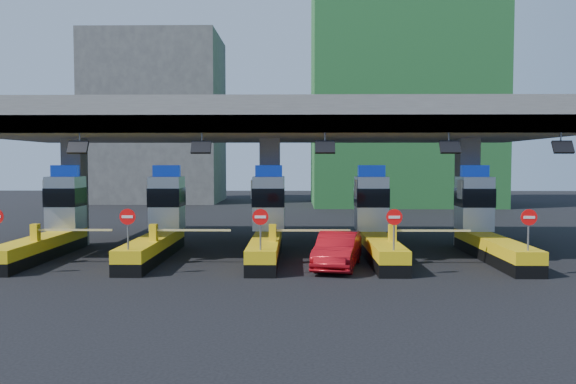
{
  "coord_description": "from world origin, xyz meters",
  "views": [
    {
      "loc": [
        1.34,
        -25.51,
        4.28
      ],
      "look_at": [
        0.97,
        0.0,
        2.94
      ],
      "focal_mm": 35.0,
      "sensor_mm": 36.0,
      "label": 1
    }
  ],
  "objects": [
    {
      "name": "toll_lane_far_left",
      "position": [
        -10.0,
        0.28,
        1.4
      ],
      "size": [
        4.43,
        8.0,
        4.16
      ],
      "color": "black",
      "rests_on": "ground"
    },
    {
      "name": "red_car",
      "position": [
        3.03,
        -2.83,
        0.73
      ],
      "size": [
        2.42,
        4.63,
        1.45
      ],
      "primitive_type": "imported",
      "rotation": [
        0.0,
        0.0,
        -0.21
      ],
      "color": "#A50C14",
      "rests_on": "ground"
    },
    {
      "name": "ground",
      "position": [
        0.0,
        0.0,
        0.0
      ],
      "size": [
        120.0,
        120.0,
        0.0
      ],
      "primitive_type": "plane",
      "color": "black",
      "rests_on": "ground"
    },
    {
      "name": "toll_lane_right",
      "position": [
        5.0,
        0.28,
        1.4
      ],
      "size": [
        4.43,
        8.0,
        4.16
      ],
      "color": "black",
      "rests_on": "ground"
    },
    {
      "name": "bg_building_concrete",
      "position": [
        -14.0,
        36.0,
        9.0
      ],
      "size": [
        14.0,
        10.0,
        18.0
      ],
      "primitive_type": "cube",
      "color": "#4C4C49",
      "rests_on": "ground"
    },
    {
      "name": "toll_canopy",
      "position": [
        0.0,
        2.87,
        6.13
      ],
      "size": [
        28.0,
        12.09,
        7.0
      ],
      "color": "slate",
      "rests_on": "ground"
    },
    {
      "name": "toll_lane_far_right",
      "position": [
        10.0,
        0.28,
        1.4
      ],
      "size": [
        4.43,
        8.0,
        4.16
      ],
      "color": "black",
      "rests_on": "ground"
    },
    {
      "name": "toll_lane_left",
      "position": [
        -5.0,
        0.28,
        1.4
      ],
      "size": [
        4.43,
        8.0,
        4.16
      ],
      "color": "black",
      "rests_on": "ground"
    },
    {
      "name": "bg_building_scaffold",
      "position": [
        12.0,
        32.0,
        14.0
      ],
      "size": [
        18.0,
        12.0,
        28.0
      ],
      "primitive_type": "cube",
      "color": "#1E5926",
      "rests_on": "ground"
    },
    {
      "name": "toll_lane_center",
      "position": [
        0.0,
        0.28,
        1.4
      ],
      "size": [
        4.43,
        8.0,
        4.16
      ],
      "color": "black",
      "rests_on": "ground"
    }
  ]
}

